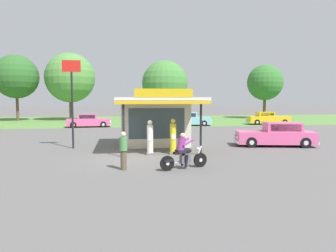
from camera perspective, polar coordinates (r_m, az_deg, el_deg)
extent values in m
plane|color=#5B5959|center=(16.64, -7.11, -5.65)|extent=(300.00, 300.00, 0.00)
cube|color=#56843D|center=(46.46, -8.16, 1.01)|extent=(120.00, 24.00, 0.01)
cube|color=beige|center=(21.03, -2.53, 0.62)|extent=(4.33, 3.23, 2.96)
cube|color=#384C56|center=(19.45, -2.02, 0.46)|extent=(3.47, 0.05, 1.89)
cube|color=silver|center=(19.54, -2.09, 4.89)|extent=(5.03, 6.62, 0.16)
cube|color=gold|center=(19.54, -2.09, 4.36)|extent=(5.03, 6.62, 0.18)
cube|color=gold|center=(16.29, -0.75, 5.97)|extent=(3.03, 0.08, 0.44)
cylinder|color=black|center=(17.13, 5.95, -0.34)|extent=(0.12, 0.12, 2.96)
cylinder|color=black|center=(16.57, -8.02, -0.53)|extent=(0.12, 0.12, 2.96)
cube|color=slate|center=(17.37, -3.25, -5.01)|extent=(0.44, 0.44, 0.10)
cylinder|color=silver|center=(17.25, -3.26, -2.36)|extent=(0.34, 0.34, 1.52)
cube|color=white|center=(17.07, -3.20, -2.18)|extent=(0.22, 0.02, 0.28)
sphere|color=white|center=(17.17, -3.27, 0.63)|extent=(0.26, 0.26, 0.26)
cube|color=slate|center=(17.54, 0.91, -4.91)|extent=(0.44, 0.44, 0.10)
cylinder|color=yellow|center=(17.41, 0.92, -2.17)|extent=(0.34, 0.34, 1.59)
cube|color=white|center=(17.23, 1.02, -1.98)|extent=(0.22, 0.02, 0.28)
sphere|color=#EACC4C|center=(17.33, 0.92, 0.90)|extent=(0.26, 0.26, 0.26)
cylinder|color=black|center=(14.23, 5.83, -6.10)|extent=(0.64, 0.30, 0.64)
cylinder|color=silver|center=(14.23, 5.83, -6.10)|extent=(0.19, 0.16, 0.16)
cylinder|color=black|center=(13.41, -0.14, -6.74)|extent=(0.64, 0.30, 0.64)
cylinder|color=silver|center=(13.41, -0.14, -6.74)|extent=(0.19, 0.16, 0.16)
ellipsoid|color=black|center=(13.77, 3.30, -4.50)|extent=(0.61, 0.41, 0.24)
cube|color=#59595E|center=(13.81, 3.11, -5.99)|extent=(0.49, 0.37, 0.36)
cube|color=black|center=(13.61, 2.03, -4.87)|extent=(0.54, 0.40, 0.10)
cylinder|color=silver|center=(14.13, 5.49, -5.02)|extent=(0.37, 0.18, 0.71)
cylinder|color=silver|center=(14.01, 5.09, -3.53)|extent=(0.26, 0.67, 0.04)
sphere|color=silver|center=(14.08, 5.43, -4.15)|extent=(0.16, 0.16, 0.16)
cube|color=black|center=(13.41, 0.05, -6.22)|extent=(0.47, 0.31, 0.12)
cylinder|color=silver|center=(13.76, 1.37, -6.62)|extent=(0.69, 0.30, 0.18)
cube|color=black|center=(13.63, 2.29, -4.59)|extent=(0.49, 0.45, 0.14)
cylinder|color=black|center=(13.94, 2.67, -6.06)|extent=(0.19, 0.26, 0.56)
cylinder|color=black|center=(13.67, 3.35, -6.28)|extent=(0.19, 0.26, 0.56)
cylinder|color=#8C338C|center=(13.61, 2.44, -3.27)|extent=(0.49, 0.43, 0.60)
sphere|color=beige|center=(13.59, 2.66, -1.69)|extent=(0.22, 0.22, 0.22)
cylinder|color=#8C338C|center=(13.89, 2.89, -2.77)|extent=(0.54, 0.26, 0.31)
cylinder|color=#8C338C|center=(13.55, 3.74, -2.96)|extent=(0.54, 0.26, 0.31)
cube|color=#E55993|center=(21.66, 18.70, -1.93)|extent=(5.13, 2.78, 0.78)
cube|color=#E55993|center=(21.72, 19.91, -0.15)|extent=(2.48, 2.01, 0.58)
cube|color=#283847|center=(21.43, 17.14, -0.14)|extent=(0.33, 1.38, 0.46)
cube|color=#283847|center=(20.98, 20.51, -0.33)|extent=(1.84, 0.42, 0.44)
cube|color=#283847|center=(22.46, 19.35, 0.02)|extent=(1.84, 0.42, 0.44)
cube|color=silver|center=(21.17, 12.23, -2.67)|extent=(0.47, 1.70, 0.18)
cube|color=silver|center=(22.46, 24.75, -2.57)|extent=(0.47, 1.70, 0.18)
sphere|color=white|center=(20.57, 12.46, -2.02)|extent=(0.18, 0.18, 0.18)
sphere|color=white|center=(21.70, 11.98, -1.67)|extent=(0.18, 0.18, 0.18)
cylinder|color=black|center=(20.49, 14.83, -2.88)|extent=(0.69, 0.33, 0.66)
cylinder|color=silver|center=(20.49, 14.83, -2.88)|extent=(0.34, 0.28, 0.30)
cylinder|color=black|center=(22.12, 13.97, -2.30)|extent=(0.69, 0.33, 0.66)
cylinder|color=silver|center=(22.12, 13.97, -2.30)|extent=(0.34, 0.28, 0.30)
cylinder|color=black|center=(21.40, 23.55, -2.80)|extent=(0.69, 0.33, 0.66)
cylinder|color=silver|center=(21.40, 23.55, -2.80)|extent=(0.34, 0.28, 0.30)
cylinder|color=black|center=(22.97, 22.11, -2.26)|extent=(0.69, 0.33, 0.66)
cylinder|color=silver|center=(22.97, 22.11, -2.26)|extent=(0.34, 0.28, 0.30)
cube|color=#E55993|center=(35.77, -14.11, 0.68)|extent=(4.70, 2.11, 0.73)
cube|color=#E55993|center=(35.74, -14.32, 1.69)|extent=(2.05, 1.74, 0.53)
cube|color=#283847|center=(35.71, -12.78, 1.71)|extent=(0.12, 1.45, 0.42)
cube|color=#283847|center=(36.54, -14.27, 1.75)|extent=(1.67, 0.12, 0.40)
cube|color=#283847|center=(34.94, -14.38, 1.62)|extent=(1.67, 0.12, 0.40)
cube|color=silver|center=(35.78, -10.37, 0.35)|extent=(0.22, 1.76, 0.18)
cube|color=silver|center=(35.96, -17.82, 0.22)|extent=(0.22, 1.76, 0.18)
sphere|color=white|center=(36.35, -10.39, 0.87)|extent=(0.18, 0.18, 0.18)
sphere|color=white|center=(35.16, -10.33, 0.74)|extent=(0.18, 0.18, 0.18)
cylinder|color=black|center=(36.63, -11.61, 0.48)|extent=(0.67, 0.24, 0.66)
cylinder|color=silver|center=(36.63, -11.61, 0.48)|extent=(0.31, 0.24, 0.30)
cylinder|color=black|center=(34.90, -11.59, 0.27)|extent=(0.67, 0.24, 0.66)
cylinder|color=silver|center=(34.90, -11.59, 0.27)|extent=(0.31, 0.24, 0.30)
cylinder|color=black|center=(36.74, -16.49, 0.40)|extent=(0.67, 0.24, 0.66)
cylinder|color=silver|center=(36.74, -16.49, 0.40)|extent=(0.31, 0.24, 0.30)
cylinder|color=black|center=(35.02, -16.72, 0.19)|extent=(0.67, 0.24, 0.66)
cylinder|color=silver|center=(35.02, -16.72, 0.19)|extent=(0.31, 0.24, 0.30)
cube|color=#7AC6D1|center=(36.85, 3.70, 0.97)|extent=(5.31, 2.60, 0.79)
cube|color=#7AC6D1|center=(36.80, 3.48, 2.04)|extent=(2.41, 1.97, 0.59)
cube|color=#283847|center=(36.89, 5.16, 2.04)|extent=(0.25, 1.48, 0.47)
cube|color=#283847|center=(37.62, 3.39, 2.10)|extent=(1.86, 0.29, 0.45)
cube|color=#283847|center=(35.98, 3.58, 1.98)|extent=(1.86, 0.29, 0.45)
cube|color=silver|center=(37.15, 7.67, 0.55)|extent=(0.37, 1.81, 0.18)
cube|color=silver|center=(36.76, -0.31, 0.55)|extent=(0.37, 1.81, 0.18)
sphere|color=white|center=(37.73, 7.55, 1.09)|extent=(0.18, 0.18, 0.18)
sphere|color=white|center=(36.53, 7.82, 0.97)|extent=(0.18, 0.18, 0.18)
cylinder|color=black|center=(37.92, 6.21, 0.69)|extent=(0.68, 0.29, 0.66)
cylinder|color=silver|center=(37.92, 6.21, 0.69)|extent=(0.32, 0.26, 0.30)
cylinder|color=black|center=(36.15, 6.54, 0.49)|extent=(0.68, 0.29, 0.66)
cylinder|color=silver|center=(36.15, 6.54, 0.49)|extent=(0.32, 0.26, 0.30)
cylinder|color=black|center=(37.66, 0.96, 0.69)|extent=(0.68, 0.29, 0.66)
cylinder|color=silver|center=(37.66, 0.96, 0.69)|extent=(0.32, 0.26, 0.30)
cylinder|color=black|center=(35.88, 1.04, 0.49)|extent=(0.68, 0.29, 0.66)
cylinder|color=silver|center=(35.88, 1.04, 0.49)|extent=(0.32, 0.26, 0.30)
cube|color=gold|center=(40.42, 17.64, 1.12)|extent=(5.10, 2.27, 0.83)
cube|color=gold|center=(40.23, 17.08, 2.07)|extent=(2.03, 1.77, 0.50)
cube|color=#283847|center=(40.56, 18.31, 2.06)|extent=(0.17, 1.42, 0.40)
cube|color=#283847|center=(40.97, 16.69, 2.12)|extent=(1.60, 0.17, 0.38)
cube|color=#283847|center=(39.49, 17.49, 2.01)|extent=(1.60, 0.17, 0.38)
cube|color=silver|center=(41.41, 20.86, 0.71)|extent=(0.28, 1.74, 0.18)
cube|color=silver|center=(39.60, 14.24, 0.70)|extent=(0.28, 1.74, 0.18)
sphere|color=white|center=(41.92, 20.56, 1.22)|extent=(0.18, 0.18, 0.18)
sphere|color=white|center=(40.86, 21.23, 1.12)|extent=(0.18, 0.18, 0.18)
cylinder|color=black|center=(41.86, 19.36, 0.83)|extent=(0.68, 0.26, 0.66)
cylinder|color=silver|center=(41.86, 19.36, 0.83)|extent=(0.32, 0.25, 0.30)
cylinder|color=black|center=(40.29, 20.30, 0.66)|extent=(0.68, 0.26, 0.66)
cylinder|color=silver|center=(40.29, 20.30, 0.66)|extent=(0.32, 0.25, 0.30)
cylinder|color=black|center=(40.66, 14.98, 0.83)|extent=(0.68, 0.26, 0.66)
cylinder|color=silver|center=(40.66, 14.98, 0.83)|extent=(0.32, 0.25, 0.30)
cylinder|color=black|center=(39.05, 15.77, 0.66)|extent=(0.68, 0.26, 0.66)
cylinder|color=silver|center=(39.05, 15.77, 0.66)|extent=(0.32, 0.25, 0.30)
cylinder|color=brown|center=(32.72, -3.64, 0.20)|extent=(0.26, 0.26, 0.81)
cylinder|color=gold|center=(32.67, -3.65, 1.41)|extent=(0.34, 0.34, 0.57)
sphere|color=beige|center=(32.65, -3.65, 2.10)|extent=(0.22, 0.22, 0.22)
cylinder|color=brown|center=(13.71, -8.02, -6.13)|extent=(0.26, 0.26, 0.83)
cylinder|color=#4C8C4C|center=(13.60, -8.05, -3.19)|extent=(0.34, 0.34, 0.59)
sphere|color=beige|center=(13.55, -8.07, -1.49)|extent=(0.22, 0.22, 0.22)
cylinder|color=brown|center=(49.91, -25.52, 3.11)|extent=(0.38, 0.38, 3.95)
sphere|color=#2D6028|center=(50.01, -25.70, 8.02)|extent=(6.15, 6.15, 6.15)
sphere|color=#2D6028|center=(49.43, -26.66, 7.31)|extent=(3.95, 3.95, 3.95)
cylinder|color=brown|center=(53.23, 16.99, 3.27)|extent=(0.45, 0.45, 3.63)
sphere|color=#33702D|center=(53.29, 17.09, 7.51)|extent=(5.66, 5.66, 5.66)
cylinder|color=brown|center=(48.83, -17.11, 3.08)|extent=(0.47, 0.47, 3.50)
sphere|color=#4C893D|center=(48.92, -17.24, 8.30)|extent=(7.21, 7.21, 7.21)
sphere|color=#4C893D|center=(48.52, -16.63, 7.50)|extent=(5.27, 5.27, 5.27)
cylinder|color=brown|center=(46.65, -0.57, 2.82)|extent=(0.64, 0.64, 2.85)
sphere|color=#427F38|center=(46.69, -0.58, 7.66)|extent=(6.70, 6.70, 6.70)
cylinder|color=black|center=(20.19, -16.86, 2.69)|extent=(0.12, 0.12, 4.68)
cube|color=red|center=(20.29, -17.04, 10.30)|extent=(1.10, 0.08, 0.70)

